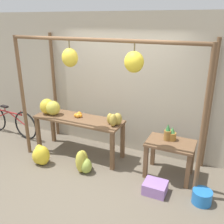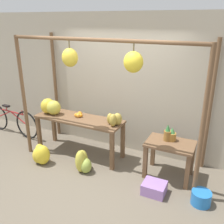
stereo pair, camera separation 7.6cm
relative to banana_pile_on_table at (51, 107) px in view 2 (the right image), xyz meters
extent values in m
plane|color=#665B4C|center=(1.33, -0.66, -0.96)|extent=(20.00, 20.00, 0.00)
cube|color=#B2A893|center=(1.33, 0.74, 0.44)|extent=(8.00, 0.08, 2.80)
cylinder|color=brown|center=(-0.36, -0.35, 0.24)|extent=(0.07, 0.07, 2.39)
cylinder|color=brown|center=(3.01, -0.35, 0.24)|extent=(0.07, 0.07, 2.39)
cylinder|color=brown|center=(-0.36, 0.65, 0.24)|extent=(0.07, 0.07, 2.39)
cylinder|color=brown|center=(3.01, 0.65, 0.24)|extent=(0.07, 0.07, 2.39)
cylinder|color=brown|center=(1.33, -0.35, 1.40)|extent=(3.37, 0.06, 0.06)
cylinder|color=brown|center=(0.80, -0.35, 1.31)|extent=(0.02, 0.02, 0.12)
ellipsoid|color=gold|center=(0.80, -0.35, 1.10)|extent=(0.28, 0.25, 0.31)
cylinder|color=brown|center=(1.93, -0.35, 1.32)|extent=(0.02, 0.02, 0.11)
ellipsoid|color=yellow|center=(1.93, -0.35, 1.11)|extent=(0.30, 0.27, 0.32)
cube|color=brown|center=(0.65, 0.05, -0.17)|extent=(1.82, 0.59, 0.04)
cube|color=brown|center=(-0.21, -0.20, -0.58)|extent=(0.07, 0.07, 0.76)
cube|color=brown|center=(1.51, -0.20, -0.58)|extent=(0.07, 0.07, 0.76)
cube|color=brown|center=(-0.21, 0.30, -0.58)|extent=(0.07, 0.07, 0.76)
cube|color=brown|center=(1.51, 0.30, -0.58)|extent=(0.07, 0.07, 0.76)
cube|color=brown|center=(2.50, 0.06, -0.31)|extent=(0.82, 0.56, 0.04)
cube|color=brown|center=(2.14, -0.17, -0.64)|extent=(0.07, 0.07, 0.62)
cube|color=brown|center=(2.86, -0.17, -0.64)|extent=(0.07, 0.07, 0.62)
cube|color=brown|center=(2.14, 0.30, -0.64)|extent=(0.07, 0.07, 0.62)
cube|color=brown|center=(2.86, 0.30, -0.64)|extent=(0.07, 0.07, 0.62)
ellipsoid|color=gold|center=(0.08, 0.00, -0.01)|extent=(0.38, 0.37, 0.30)
ellipsoid|color=gold|center=(-0.07, 0.00, 0.00)|extent=(0.36, 0.37, 0.32)
sphere|color=orange|center=(0.61, 0.14, -0.12)|extent=(0.07, 0.07, 0.07)
sphere|color=orange|center=(0.62, 0.10, -0.11)|extent=(0.08, 0.08, 0.08)
sphere|color=orange|center=(0.66, 0.11, -0.12)|extent=(0.07, 0.07, 0.07)
sphere|color=orange|center=(0.63, 0.07, -0.11)|extent=(0.08, 0.08, 0.08)
sphere|color=orange|center=(0.57, 0.08, -0.12)|extent=(0.08, 0.08, 0.08)
sphere|color=orange|center=(0.60, 0.17, -0.11)|extent=(0.09, 0.09, 0.09)
cylinder|color=#A3702D|center=(2.42, 0.19, -0.21)|extent=(0.11, 0.11, 0.16)
cone|color=#337538|center=(2.42, 0.19, -0.08)|extent=(0.08, 0.08, 0.10)
cylinder|color=#A3702D|center=(2.50, 0.16, -0.22)|extent=(0.15, 0.15, 0.14)
cone|color=#428442|center=(2.50, 0.16, -0.10)|extent=(0.10, 0.10, 0.11)
cylinder|color=olive|center=(2.42, 0.12, -0.20)|extent=(0.12, 0.12, 0.18)
cone|color=#337538|center=(2.42, 0.12, -0.05)|extent=(0.09, 0.09, 0.12)
ellipsoid|color=yellow|center=(0.22, -0.61, -0.76)|extent=(0.38, 0.37, 0.40)
ellipsoid|color=yellow|center=(0.11, -0.56, -0.77)|extent=(0.25, 0.26, 0.38)
ellipsoid|color=gold|center=(0.12, -0.61, -0.79)|extent=(0.28, 0.30, 0.33)
ellipsoid|color=#9EB247|center=(1.12, -0.49, -0.81)|extent=(0.32, 0.32, 0.29)
ellipsoid|color=gold|center=(1.00, -0.42, -0.76)|extent=(0.30, 0.31, 0.39)
ellipsoid|color=gold|center=(1.03, -0.52, -0.74)|extent=(0.21, 0.23, 0.44)
cube|color=#9970B7|center=(2.42, -0.51, -0.86)|extent=(0.37, 0.32, 0.19)
cylinder|color=blue|center=(3.14, -0.44, -0.85)|extent=(0.30, 0.30, 0.22)
torus|color=black|center=(-0.85, 0.11, -0.62)|extent=(0.68, 0.08, 0.68)
cylinder|color=maroon|center=(-1.36, 0.15, -0.37)|extent=(0.88, 0.09, 0.03)
cylinder|color=maroon|center=(-1.62, 0.16, -0.50)|extent=(0.53, 0.06, 0.27)
cylinder|color=maroon|center=(-1.11, 0.13, -0.50)|extent=(0.53, 0.06, 0.27)
cylinder|color=maroon|center=(-1.49, 0.15, -0.32)|extent=(0.02, 0.02, 0.10)
cube|color=black|center=(-1.49, 0.15, -0.25)|extent=(0.21, 0.09, 0.04)
cylinder|color=maroon|center=(-0.95, 0.12, -0.32)|extent=(0.02, 0.02, 0.10)
ellipsoid|color=#B2993D|center=(1.49, 0.08, -0.04)|extent=(0.20, 0.18, 0.23)
ellipsoid|color=#B2993D|center=(1.34, 0.07, -0.05)|extent=(0.12, 0.14, 0.21)
ellipsoid|color=#B2993D|center=(1.44, -0.02, -0.03)|extent=(0.16, 0.17, 0.24)
camera|label=1|loc=(3.20, -3.85, 1.71)|focal=40.00mm
camera|label=2|loc=(3.27, -3.82, 1.71)|focal=40.00mm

